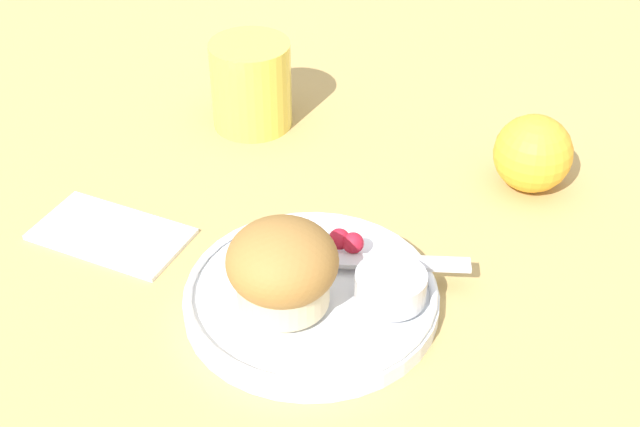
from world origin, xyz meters
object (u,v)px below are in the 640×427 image
Objects in this scene: orange_fruit at (533,153)px; juice_glass at (251,84)px; butter_knife at (353,261)px; muffin at (282,268)px.

juice_glass reaches higher than orange_fruit.
juice_glass is at bearing 114.45° from butter_knife.
butter_knife is at bearing 64.12° from muffin.
muffin is 0.93× the size of juice_glass.
muffin is 0.07m from butter_knife.
butter_knife is at bearing -43.87° from juice_glass.
orange_fruit is at bearing 1.86° from juice_glass.
butter_knife is 0.26m from juice_glass.
orange_fruit is 0.80× the size of juice_glass.
orange_fruit is 0.28m from juice_glass.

